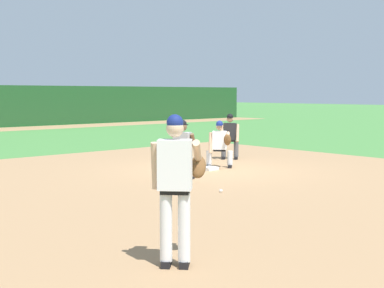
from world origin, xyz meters
The scene contains 8 objects.
ground_plane centered at (0.00, 0.00, 0.00)m, with size 160.00×160.00×0.00m, color #47843D.
infield_dirt_patch centered at (-3.00, -2.85, 0.00)m, with size 18.00×18.00×0.01m, color #A87F56.
first_base_bag centered at (0.00, 0.00, 0.04)m, with size 0.38×0.38×0.09m, color white.
baseball centered at (-2.10, -2.57, 0.04)m, with size 0.07×0.07×0.07m, color white.
pitcher centered at (-5.96, -5.68, 1.06)m, with size 0.85×0.56×1.86m.
first_baseman centered at (0.52, 0.11, 0.73)m, with size 0.75×1.08×1.34m.
baserunner centered at (-1.55, -0.67, 0.79)m, with size 0.59×0.67×1.46m.
umpire centered at (2.15, 1.31, 0.79)m, with size 0.66×0.68×1.46m.
Camera 1 is at (-10.04, -10.54, 2.11)m, focal length 50.00 mm.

